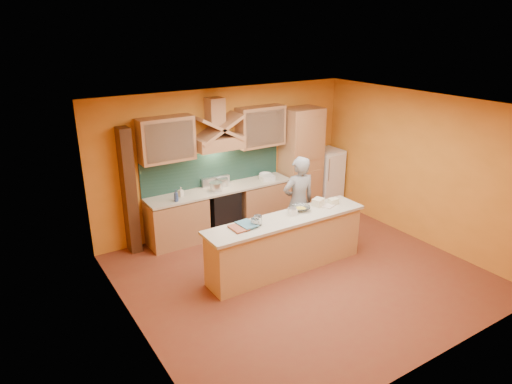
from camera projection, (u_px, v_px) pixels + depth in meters
floor at (301, 274)px, 7.61m from camera, size 5.50×5.00×0.01m
ceiling at (307, 107)px, 6.63m from camera, size 5.50×5.00×0.01m
wall_back at (226, 159)px, 9.10m from camera, size 5.50×0.02×2.80m
wall_front at (441, 263)px, 5.14m from camera, size 5.50×0.02×2.80m
wall_left at (131, 238)px, 5.74m from camera, size 0.02×5.00×2.80m
wall_right at (420, 168)px, 8.50m from camera, size 0.02×5.00×2.80m
base_cabinet_left at (177, 222)px, 8.57m from camera, size 1.10×0.60×0.86m
base_cabinet_right at (262, 202)px, 9.53m from camera, size 1.10×0.60×0.86m
counter_top at (221, 189)px, 8.88m from camera, size 3.00×0.62×0.04m
stove at (222, 210)px, 9.04m from camera, size 0.60×0.58×0.90m
backsplash at (214, 168)px, 8.99m from camera, size 3.00×0.03×0.70m
range_hood at (218, 143)px, 8.60m from camera, size 0.92×0.50×0.24m
hood_chimney at (215, 111)px, 8.48m from camera, size 0.30×0.30×0.50m
upper_cabinet_left at (166, 139)px, 8.10m from camera, size 1.00×0.35×0.80m
upper_cabinet_right at (261, 126)px, 9.10m from camera, size 1.00×0.35×0.80m
pantry_column at (301, 161)px, 9.78m from camera, size 0.80×0.60×2.30m
fridge at (326, 178)px, 10.33m from camera, size 0.58×0.60×1.30m
trim_column_left at (129, 192)px, 8.04m from camera, size 0.20×0.30×2.30m
island_body at (286, 245)px, 7.64m from camera, size 2.80×0.55×0.88m
island_top at (287, 219)px, 7.48m from camera, size 2.90×0.62×0.05m
person at (298, 202)px, 8.31m from camera, size 0.69×0.50×1.74m
pot_large at (216, 187)px, 8.72m from camera, size 0.27×0.27×0.17m
pot_small at (223, 183)px, 8.99m from camera, size 0.27×0.27×0.15m
soap_bottle_a at (181, 192)px, 8.42m from camera, size 0.10×0.10×0.19m
soap_bottle_b at (176, 196)px, 8.19m from camera, size 0.12×0.12×0.22m
bowl_back at (265, 175)px, 9.49m from camera, size 0.34×0.34×0.08m
dish_rack at (267, 178)px, 9.32m from camera, size 0.30×0.25×0.10m
book_lower at (232, 230)px, 7.00m from camera, size 0.24×0.32×0.03m
book_upper at (240, 226)px, 7.08m from camera, size 0.27×0.35×0.03m
jar_large at (258, 220)px, 7.18m from camera, size 0.15×0.15×0.16m
jar_small at (255, 222)px, 7.14m from camera, size 0.15×0.15×0.13m
kitchen_scale at (293, 212)px, 7.57m from camera, size 0.16×0.16×0.11m
mixing_bowl at (301, 208)px, 7.76m from camera, size 0.41×0.41×0.08m
cloth at (328, 206)px, 7.93m from camera, size 0.26×0.23×0.01m
grocery_bag_a at (318, 202)px, 7.95m from camera, size 0.24×0.22×0.13m
grocery_bag_b at (333, 201)px, 8.03m from camera, size 0.17×0.14×0.10m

